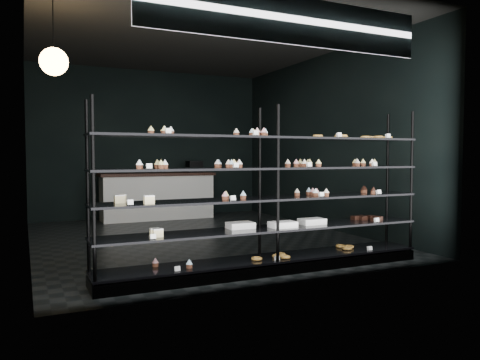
# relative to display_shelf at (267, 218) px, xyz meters

# --- Properties ---
(room) EXTENTS (5.01, 6.01, 3.20)m
(room) POSITION_rel_display_shelf_xyz_m (0.02, 2.45, 0.97)
(room) COLOR black
(room) RESTS_ON ground
(display_shelf) EXTENTS (4.00, 0.50, 1.91)m
(display_shelf) POSITION_rel_display_shelf_xyz_m (0.00, 0.00, 0.00)
(display_shelf) COLOR black
(display_shelf) RESTS_ON room
(signage) EXTENTS (3.30, 0.05, 0.50)m
(signage) POSITION_rel_display_shelf_xyz_m (0.02, -0.48, 2.12)
(signage) COLOR #0C1E3F
(signage) RESTS_ON room
(pendant_lamp) EXTENTS (0.33, 0.33, 0.89)m
(pendant_lamp) POSITION_rel_display_shelf_xyz_m (-2.18, 1.23, 1.82)
(pendant_lamp) COLOR black
(pendant_lamp) RESTS_ON room
(service_counter) EXTENTS (2.40, 0.65, 1.23)m
(service_counter) POSITION_rel_display_shelf_xyz_m (0.04, 4.95, -0.13)
(service_counter) COLOR silver
(service_counter) RESTS_ON room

